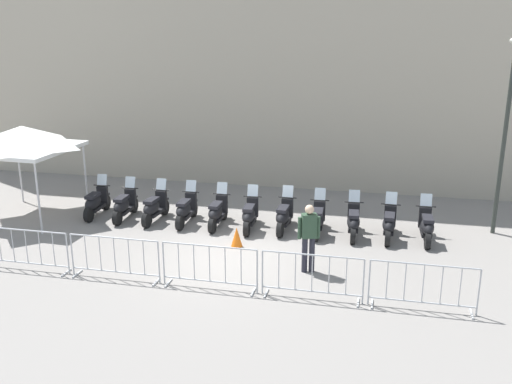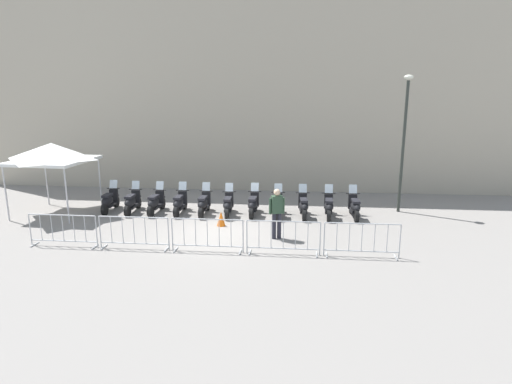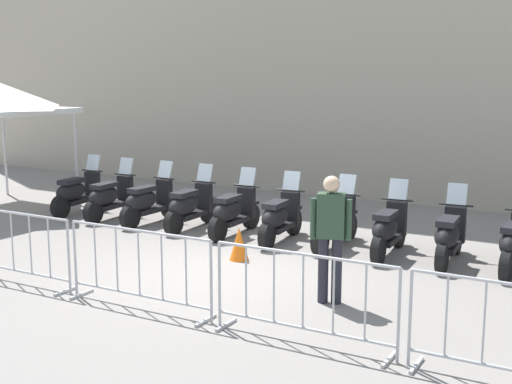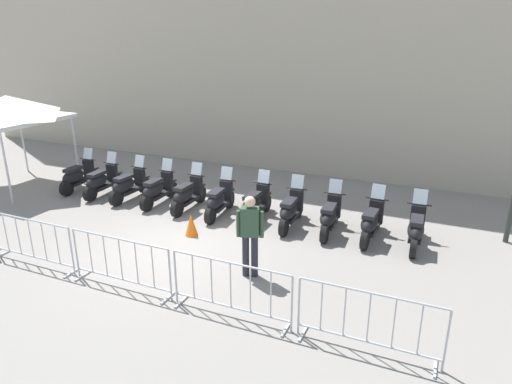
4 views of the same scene
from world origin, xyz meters
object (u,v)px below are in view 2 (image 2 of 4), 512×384
barrier_segment_3 (283,238)px  motorcycle_1 (132,202)px  motorcycle_5 (228,205)px  officer_near_row_end (277,211)px  canopy_tent (52,153)px  motorcycle_6 (253,205)px  barrier_segment_4 (362,240)px  motorcycle_0 (109,201)px  motorcycle_9 (329,207)px  street_lamp (404,131)px  barrier_segment_2 (207,235)px  motorcycle_3 (180,203)px  motorcycle_7 (278,206)px  motorcycle_10 (354,207)px  motorcycle_8 (303,206)px  barrier_segment_0 (63,231)px  traffic_cone (221,219)px  motorcycle_2 (155,203)px  barrier_segment_1 (134,233)px  motorcycle_4 (204,204)px

barrier_segment_3 → motorcycle_1: bearing=150.2°
motorcycle_5 → officer_near_row_end: (2.19, -2.47, 0.53)m
canopy_tent → motorcycle_6: bearing=5.7°
barrier_segment_4 → officer_near_row_end: bearing=154.1°
motorcycle_0 → motorcycle_9: (9.05, 0.38, 0.00)m
street_lamp → officer_near_row_end: bearing=-139.3°
barrier_segment_2 → motorcycle_3: bearing=118.9°
motorcycle_7 → barrier_segment_4: (2.87, -3.94, 0.07)m
motorcycle_1 → barrier_segment_2: bearing=-42.6°
barrier_segment_3 → barrier_segment_4: size_ratio=1.00×
motorcycle_10 → street_lamp: bearing=33.0°
motorcycle_8 → motorcycle_9: 1.00m
barrier_segment_0 → canopy_tent: (-2.49, 3.56, 1.99)m
motorcycle_7 → barrier_segment_0: (-6.55, -4.35, 0.07)m
barrier_segment_4 → street_lamp: size_ratio=0.41×
traffic_cone → officer_near_row_end: bearing=-27.2°
motorcycle_3 → motorcycle_0: bearing=-178.8°
motorcycle_0 → street_lamp: (11.99, 1.70, 2.92)m
motorcycle_8 → barrier_segment_3: bearing=-96.9°
motorcycle_2 → motorcycle_8: 6.05m
barrier_segment_4 → motorcycle_3: bearing=151.4°
motorcycle_2 → motorcycle_6: same height
motorcycle_5 → motorcycle_0: bearing=-179.1°
motorcycle_2 → motorcycle_8: same height
barrier_segment_1 → barrier_segment_4: (7.06, 0.30, 0.00)m
motorcycle_10 → barrier_segment_2: size_ratio=0.76×
motorcycle_4 → street_lamp: bearing=11.4°
motorcycle_6 → motorcycle_10: size_ratio=1.00×
motorcycle_7 → motorcycle_8: same height
motorcycle_7 → motorcycle_9: size_ratio=1.00×
barrier_segment_3 → traffic_cone: size_ratio=4.13×
motorcycle_2 → motorcycle_5: (3.03, 0.07, 0.00)m
street_lamp → canopy_tent: street_lamp is taller
motorcycle_10 → barrier_segment_0: motorcycle_10 is taller
motorcycle_2 → street_lamp: 10.53m
motorcycle_1 → motorcycle_4: size_ratio=1.00×
canopy_tent → traffic_cone: (7.05, -0.73, -2.24)m
motorcycle_4 → barrier_segment_4: 7.00m
street_lamp → officer_near_row_end: street_lamp is taller
motorcycle_9 → barrier_segment_1: size_ratio=0.76×
motorcycle_4 → motorcycle_3: bearing=-178.7°
motorcycle_10 → traffic_cone: size_ratio=3.14×
motorcycle_5 → motorcycle_10: same height
motorcycle_9 → barrier_segment_1: bearing=-144.8°
motorcycle_7 → motorcycle_10: same height
motorcycle_0 → motorcycle_9: same height
barrier_segment_0 → barrier_segment_1: size_ratio=1.00×
motorcycle_6 → street_lamp: street_lamp is taller
motorcycle_6 → street_lamp: 6.78m
barrier_segment_0 → barrier_segment_4: 9.43m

